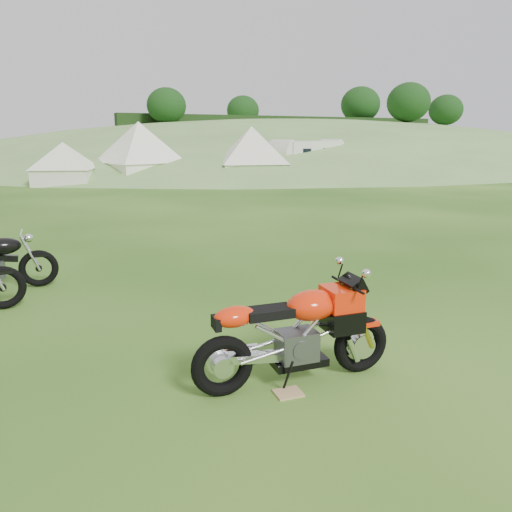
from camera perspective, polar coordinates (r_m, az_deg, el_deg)
name	(u,v)px	position (r m, az deg, el deg)	size (l,w,h in m)	color
ground	(280,313)	(6.94, 2.72, -6.55)	(120.00, 120.00, 0.00)	#18440E
hillside	(293,159)	(53.21, 4.25, 11.01)	(80.00, 64.00, 8.00)	#618E48
hedgerow	(293,159)	(53.21, 4.25, 11.01)	(36.00, 1.20, 8.60)	black
sport_motorcycle	(295,326)	(4.89, 4.51, -8.03)	(1.97, 0.49, 1.18)	red
plywood_board	(288,393)	(4.92, 3.72, -15.37)	(0.26, 0.21, 0.02)	#D2BA6E
tent_left	(64,162)	(26.65, -21.07, 10.04)	(2.63, 2.63, 2.28)	white
tent_mid	(140,154)	(27.47, -13.15, 11.31)	(3.35, 3.35, 2.90)	white
tent_right	(252,155)	(26.76, -0.50, 11.46)	(3.19, 3.19, 2.77)	white
caravan	(307,159)	(29.35, 5.82, 10.95)	(4.53, 2.03, 2.12)	silver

